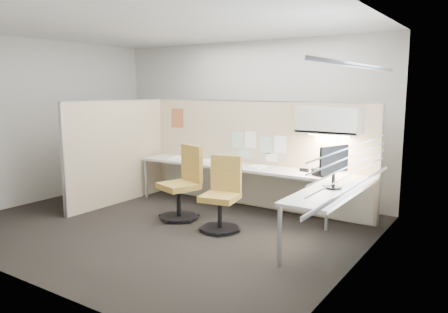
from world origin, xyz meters
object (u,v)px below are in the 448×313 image
Objects in this scene: desk at (260,178)px; monitor at (334,164)px; chair_left at (183,185)px; chair_right at (222,196)px; phone at (321,172)px.

desk is 7.55× the size of monitor.
monitor reaches higher than desk.
chair_right is at bearing 9.85° from chair_left.
phone is at bearing 5.32° from desk.
monitor is 2.09× the size of phone.
desk is 1.18m from chair_left.
chair_right is 1.62m from monitor.
chair_right is (-0.13, -0.85, -0.13)m from desk.
chair_left is 2.05m from phone.
monitor reaches higher than phone.
phone is at bearing 30.60° from chair_right.
desk is 1.56m from monitor.
monitor reaches higher than chair_right.
monitor is 0.86m from phone.
monitor is (2.29, 0.13, 0.53)m from chair_left.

